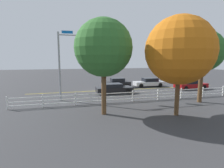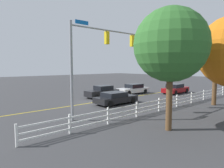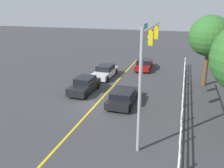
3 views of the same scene
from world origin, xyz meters
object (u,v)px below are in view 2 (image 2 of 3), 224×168
(tree_1, at_px, (216,54))
(car_1, at_px, (116,98))
(car_3, at_px, (102,92))
(car_2, at_px, (133,89))
(tree_0, at_px, (171,45))
(car_0, at_px, (175,89))

(tree_1, bearing_deg, car_1, -44.07)
(car_3, relative_size, tree_1, 0.60)
(car_1, height_order, car_2, car_2)
(car_1, xyz_separation_m, tree_0, (3.10, 8.26, 4.51))
(car_2, bearing_deg, car_1, 31.48)
(car_0, bearing_deg, car_3, 155.75)
(car_0, relative_size, tree_1, 0.68)
(car_2, bearing_deg, car_0, 144.61)
(car_0, relative_size, car_3, 1.14)
(car_2, relative_size, car_3, 1.11)
(car_3, bearing_deg, tree_1, 117.71)
(tree_1, bearing_deg, tree_0, 7.67)
(car_0, bearing_deg, tree_1, -126.14)
(car_2, xyz_separation_m, car_3, (5.33, -0.29, 0.04))
(tree_0, bearing_deg, tree_1, -172.33)
(tree_1, bearing_deg, car_2, -89.09)
(car_0, height_order, car_3, car_3)
(car_1, bearing_deg, car_0, 1.43)
(car_1, bearing_deg, car_2, 29.83)
(car_1, xyz_separation_m, tree_1, (-7.12, 6.89, 4.46))
(car_0, xyz_separation_m, car_1, (11.80, 0.23, -0.04))
(car_0, relative_size, car_1, 1.06)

